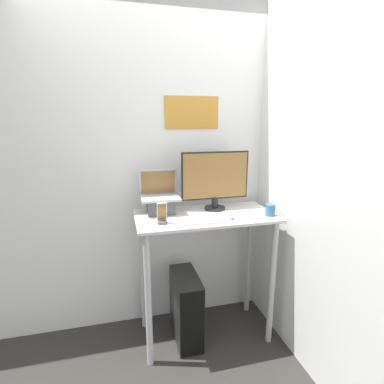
% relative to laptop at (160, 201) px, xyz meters
% --- Properties ---
extents(ground_plane, '(12.00, 12.00, 0.00)m').
position_rel_laptop_xyz_m(ground_plane, '(0.32, -0.39, -1.11)').
color(ground_plane, '#2D2B28').
extents(wall_back, '(6.00, 0.06, 2.60)m').
position_rel_laptop_xyz_m(wall_back, '(0.32, 0.22, 0.19)').
color(wall_back, white).
rests_on(wall_back, ground_plane).
extents(wall_side_right, '(0.05, 6.00, 2.60)m').
position_rel_laptop_xyz_m(wall_side_right, '(0.92, -0.39, 0.19)').
color(wall_side_right, white).
rests_on(wall_side_right, ground_plane).
extents(desk, '(1.04, 0.52, 1.02)m').
position_rel_laptop_xyz_m(desk, '(0.32, -0.12, -0.32)').
color(desk, beige).
rests_on(desk, ground_plane).
extents(laptop, '(0.29, 0.22, 0.32)m').
position_rel_laptop_xyz_m(laptop, '(0.00, 0.00, 0.00)').
color(laptop, '#4C4C51').
rests_on(laptop, desk).
extents(monitor, '(0.53, 0.16, 0.45)m').
position_rel_laptop_xyz_m(monitor, '(0.43, -0.00, 0.14)').
color(monitor, black).
rests_on(monitor, desk).
extents(keyboard, '(0.34, 0.13, 0.02)m').
position_rel_laptop_xyz_m(keyboard, '(0.25, -0.27, -0.08)').
color(keyboard, silver).
rests_on(keyboard, desk).
extents(mouse, '(0.04, 0.06, 0.03)m').
position_rel_laptop_xyz_m(mouse, '(0.47, -0.27, -0.08)').
color(mouse, '#99999E').
rests_on(mouse, desk).
extents(cell_phone, '(0.07, 0.07, 0.15)m').
position_rel_laptop_xyz_m(cell_phone, '(-0.02, -0.24, -0.05)').
color(cell_phone, '#4C4C51').
rests_on(cell_phone, desk).
extents(computer_tower, '(0.18, 0.43, 0.55)m').
position_rel_laptop_xyz_m(computer_tower, '(0.16, -0.14, -0.84)').
color(computer_tower, black).
rests_on(computer_tower, ground_plane).
extents(mug, '(0.07, 0.07, 0.09)m').
position_rel_laptop_xyz_m(mug, '(0.77, -0.26, -0.05)').
color(mug, '#336699').
rests_on(mug, desk).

